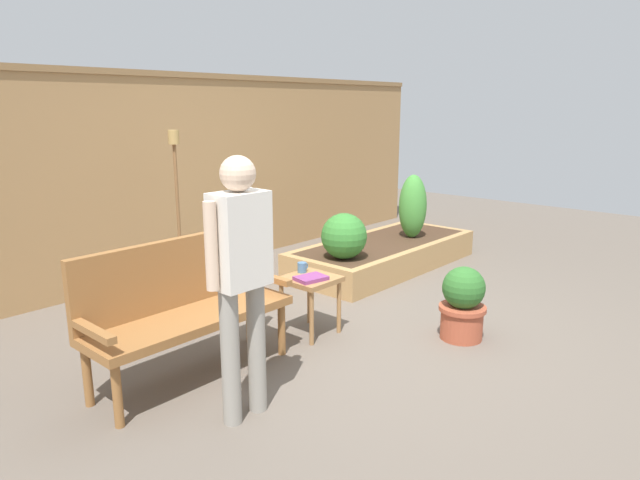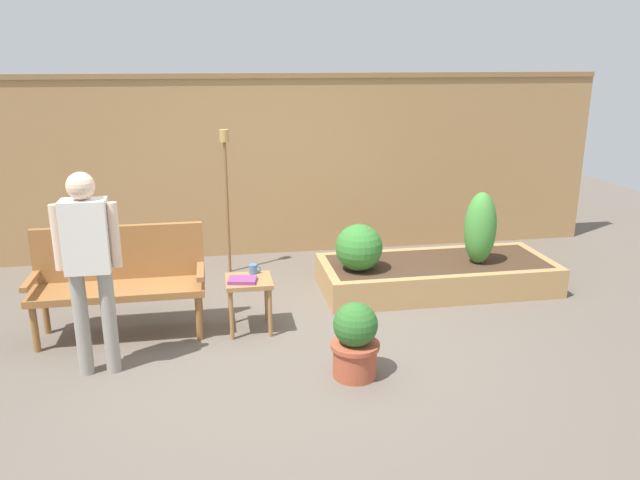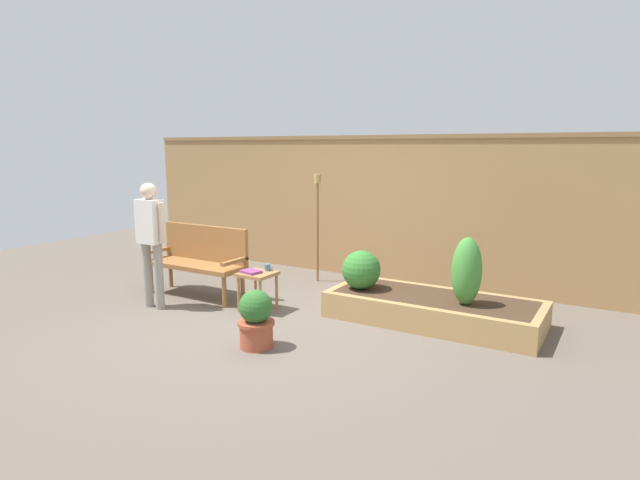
{
  "view_description": "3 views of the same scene",
  "coord_description": "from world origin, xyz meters",
  "px_view_note": "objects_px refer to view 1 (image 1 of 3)",
  "views": [
    {
      "loc": [
        -3.5,
        -2.61,
        1.82
      ],
      "look_at": [
        -0.11,
        0.41,
        0.73
      ],
      "focal_mm": 31.71,
      "sensor_mm": 36.0,
      "label": 1
    },
    {
      "loc": [
        -0.6,
        -4.77,
        2.33
      ],
      "look_at": [
        0.32,
        0.37,
        0.79
      ],
      "focal_mm": 34.82,
      "sensor_mm": 36.0,
      "label": 2
    },
    {
      "loc": [
        3.53,
        -4.62,
        1.98
      ],
      "look_at": [
        0.49,
        0.47,
        0.93
      ],
      "focal_mm": 29.51,
      "sensor_mm": 36.0,
      "label": 3
    }
  ],
  "objects_px": {
    "tiki_torch": "(176,183)",
    "person_by_bench": "(241,267)",
    "side_table": "(310,287)",
    "potted_boxwood": "(463,303)",
    "cup_on_table": "(302,267)",
    "shrub_near_bench": "(344,236)",
    "garden_bench": "(182,299)",
    "shrub_far_corner": "(413,206)",
    "book_on_table": "(311,278)"
  },
  "relations": [
    {
      "from": "tiki_torch",
      "to": "person_by_bench",
      "type": "height_order",
      "value": "tiki_torch"
    },
    {
      "from": "side_table",
      "to": "potted_boxwood",
      "type": "height_order",
      "value": "potted_boxwood"
    },
    {
      "from": "side_table",
      "to": "potted_boxwood",
      "type": "bearing_deg",
      "value": -53.23
    },
    {
      "from": "potted_boxwood",
      "to": "tiki_torch",
      "type": "distance_m",
      "value": 2.84
    },
    {
      "from": "cup_on_table",
      "to": "person_by_bench",
      "type": "height_order",
      "value": "person_by_bench"
    },
    {
      "from": "side_table",
      "to": "tiki_torch",
      "type": "distance_m",
      "value": 1.76
    },
    {
      "from": "person_by_bench",
      "to": "shrub_near_bench",
      "type": "bearing_deg",
      "value": 26.23
    },
    {
      "from": "garden_bench",
      "to": "shrub_far_corner",
      "type": "bearing_deg",
      "value": 6.71
    },
    {
      "from": "cup_on_table",
      "to": "tiki_torch",
      "type": "relative_size",
      "value": 0.07
    },
    {
      "from": "cup_on_table",
      "to": "tiki_torch",
      "type": "bearing_deg",
      "value": 96.62
    },
    {
      "from": "tiki_torch",
      "to": "person_by_bench",
      "type": "bearing_deg",
      "value": -116.19
    },
    {
      "from": "cup_on_table",
      "to": "book_on_table",
      "type": "distance_m",
      "value": 0.23
    },
    {
      "from": "cup_on_table",
      "to": "person_by_bench",
      "type": "bearing_deg",
      "value": -150.43
    },
    {
      "from": "potted_boxwood",
      "to": "tiki_torch",
      "type": "xyz_separation_m",
      "value": [
        -0.84,
        2.58,
        0.81
      ]
    },
    {
      "from": "cup_on_table",
      "to": "shrub_near_bench",
      "type": "bearing_deg",
      "value": 22.09
    },
    {
      "from": "garden_bench",
      "to": "shrub_far_corner",
      "type": "distance_m",
      "value": 3.51
    },
    {
      "from": "cup_on_table",
      "to": "book_on_table",
      "type": "relative_size",
      "value": 0.46
    },
    {
      "from": "book_on_table",
      "to": "person_by_bench",
      "type": "distance_m",
      "value": 1.32
    },
    {
      "from": "side_table",
      "to": "tiki_torch",
      "type": "bearing_deg",
      "value": 94.18
    },
    {
      "from": "potted_boxwood",
      "to": "shrub_near_bench",
      "type": "height_order",
      "value": "shrub_near_bench"
    },
    {
      "from": "person_by_bench",
      "to": "cup_on_table",
      "type": "bearing_deg",
      "value": 29.57
    },
    {
      "from": "side_table",
      "to": "shrub_near_bench",
      "type": "bearing_deg",
      "value": 27.01
    },
    {
      "from": "garden_bench",
      "to": "person_by_bench",
      "type": "height_order",
      "value": "person_by_bench"
    },
    {
      "from": "shrub_far_corner",
      "to": "tiki_torch",
      "type": "xyz_separation_m",
      "value": [
        -2.5,
        1.04,
        0.43
      ]
    },
    {
      "from": "book_on_table",
      "to": "side_table",
      "type": "bearing_deg",
      "value": 57.37
    },
    {
      "from": "cup_on_table",
      "to": "book_on_table",
      "type": "height_order",
      "value": "cup_on_table"
    },
    {
      "from": "book_on_table",
      "to": "tiki_torch",
      "type": "bearing_deg",
      "value": 103.17
    },
    {
      "from": "garden_bench",
      "to": "cup_on_table",
      "type": "xyz_separation_m",
      "value": [
        1.15,
        -0.02,
        -0.02
      ]
    },
    {
      "from": "garden_bench",
      "to": "tiki_torch",
      "type": "xyz_separation_m",
      "value": [
        0.98,
        1.45,
        0.56
      ]
    },
    {
      "from": "potted_boxwood",
      "to": "person_by_bench",
      "type": "relative_size",
      "value": 0.38
    },
    {
      "from": "shrub_near_bench",
      "to": "person_by_bench",
      "type": "relative_size",
      "value": 0.3
    },
    {
      "from": "shrub_near_bench",
      "to": "tiki_torch",
      "type": "height_order",
      "value": "tiki_torch"
    },
    {
      "from": "garden_bench",
      "to": "book_on_table",
      "type": "relative_size",
      "value": 6.12
    },
    {
      "from": "shrub_near_bench",
      "to": "garden_bench",
      "type": "bearing_deg",
      "value": -169.55
    },
    {
      "from": "potted_boxwood",
      "to": "shrub_near_bench",
      "type": "distance_m",
      "value": 1.61
    },
    {
      "from": "garden_bench",
      "to": "potted_boxwood",
      "type": "bearing_deg",
      "value": -31.86
    },
    {
      "from": "tiki_torch",
      "to": "potted_boxwood",
      "type": "bearing_deg",
      "value": -71.91
    },
    {
      "from": "book_on_table",
      "to": "shrub_near_bench",
      "type": "bearing_deg",
      "value": 39.19
    },
    {
      "from": "shrub_far_corner",
      "to": "person_by_bench",
      "type": "bearing_deg",
      "value": -162.31
    },
    {
      "from": "side_table",
      "to": "cup_on_table",
      "type": "xyz_separation_m",
      "value": [
        0.05,
        0.14,
        0.13
      ]
    },
    {
      "from": "tiki_torch",
      "to": "side_table",
      "type": "bearing_deg",
      "value": -85.82
    },
    {
      "from": "side_table",
      "to": "person_by_bench",
      "type": "distance_m",
      "value": 1.42
    },
    {
      "from": "side_table",
      "to": "tiki_torch",
      "type": "relative_size",
      "value": 0.3
    },
    {
      "from": "book_on_table",
      "to": "shrub_near_bench",
      "type": "distance_m",
      "value": 1.34
    },
    {
      "from": "garden_bench",
      "to": "potted_boxwood",
      "type": "relative_size",
      "value": 2.43
    },
    {
      "from": "tiki_torch",
      "to": "garden_bench",
      "type": "bearing_deg",
      "value": -124.08
    },
    {
      "from": "book_on_table",
      "to": "tiki_torch",
      "type": "relative_size",
      "value": 0.15
    },
    {
      "from": "shrub_far_corner",
      "to": "garden_bench",
      "type": "bearing_deg",
      "value": -173.29
    },
    {
      "from": "shrub_near_bench",
      "to": "shrub_far_corner",
      "type": "bearing_deg",
      "value": -0.0
    },
    {
      "from": "garden_bench",
      "to": "potted_boxwood",
      "type": "xyz_separation_m",
      "value": [
        1.83,
        -1.13,
        -0.25
      ]
    }
  ]
}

